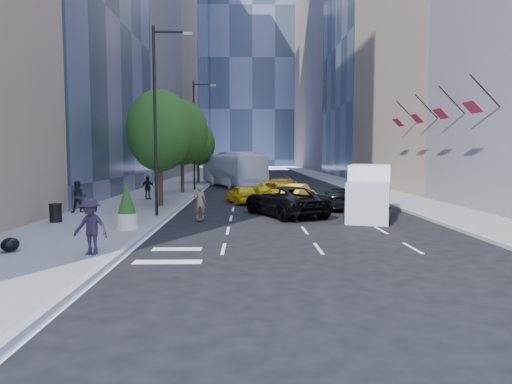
{
  "coord_description": "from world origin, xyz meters",
  "views": [
    {
      "loc": [
        -1.65,
        -20.51,
        3.48
      ],
      "look_at": [
        -1.18,
        1.96,
        1.6
      ],
      "focal_mm": 32.0,
      "sensor_mm": 36.0,
      "label": 1
    }
  ],
  "objects_px": {
    "black_sedan_mercedes": "(339,199)",
    "city_bus": "(232,169)",
    "black_sedan_lincoln": "(285,201)",
    "skateboarder": "(200,204)",
    "planter_shrub": "(127,207)",
    "box_truck": "(369,191)",
    "trash_can": "(56,213)"
  },
  "relations": [
    {
      "from": "black_sedan_lincoln",
      "to": "city_bus",
      "type": "distance_m",
      "value": 24.08
    },
    {
      "from": "planter_shrub",
      "to": "black_sedan_lincoln",
      "type": "bearing_deg",
      "value": 35.69
    },
    {
      "from": "city_bus",
      "to": "trash_can",
      "type": "relative_size",
      "value": 15.26
    },
    {
      "from": "skateboarder",
      "to": "city_bus",
      "type": "relative_size",
      "value": 0.13
    },
    {
      "from": "planter_shrub",
      "to": "city_bus",
      "type": "bearing_deg",
      "value": 82.65
    },
    {
      "from": "city_bus",
      "to": "planter_shrub",
      "type": "relative_size",
      "value": 6.28
    },
    {
      "from": "skateboarder",
      "to": "city_bus",
      "type": "xyz_separation_m",
      "value": [
        0.87,
        25.78,
        0.97
      ]
    },
    {
      "from": "planter_shrub",
      "to": "trash_can",
      "type": "bearing_deg",
      "value": 151.71
    },
    {
      "from": "black_sedan_mercedes",
      "to": "planter_shrub",
      "type": "relative_size",
      "value": 2.19
    },
    {
      "from": "trash_can",
      "to": "planter_shrub",
      "type": "bearing_deg",
      "value": -28.29
    },
    {
      "from": "skateboarder",
      "to": "planter_shrub",
      "type": "relative_size",
      "value": 0.84
    },
    {
      "from": "black_sedan_lincoln",
      "to": "black_sedan_mercedes",
      "type": "distance_m",
      "value": 4.72
    },
    {
      "from": "trash_can",
      "to": "black_sedan_mercedes",
      "type": "bearing_deg",
      "value": 21.89
    },
    {
      "from": "black_sedan_mercedes",
      "to": "city_bus",
      "type": "bearing_deg",
      "value": -57.73
    },
    {
      "from": "city_bus",
      "to": "black_sedan_mercedes",
      "type": "bearing_deg",
      "value": -90.53
    },
    {
      "from": "black_sedan_mercedes",
      "to": "box_truck",
      "type": "xyz_separation_m",
      "value": [
        0.88,
        -3.67,
        0.79
      ]
    },
    {
      "from": "city_bus",
      "to": "planter_shrub",
      "type": "distance_m",
      "value": 29.38
    },
    {
      "from": "trash_can",
      "to": "black_sedan_lincoln",
      "type": "bearing_deg",
      "value": 15.46
    },
    {
      "from": "black_sedan_mercedes",
      "to": "box_truck",
      "type": "height_order",
      "value": "box_truck"
    },
    {
      "from": "skateboarder",
      "to": "trash_can",
      "type": "bearing_deg",
      "value": 6.07
    },
    {
      "from": "box_truck",
      "to": "planter_shrub",
      "type": "height_order",
      "value": "box_truck"
    },
    {
      "from": "black_sedan_lincoln",
      "to": "black_sedan_mercedes",
      "type": "relative_size",
      "value": 1.31
    },
    {
      "from": "box_truck",
      "to": "trash_can",
      "type": "distance_m",
      "value": 16.29
    },
    {
      "from": "black_sedan_mercedes",
      "to": "box_truck",
      "type": "relative_size",
      "value": 0.72
    },
    {
      "from": "skateboarder",
      "to": "trash_can",
      "type": "xyz_separation_m",
      "value": [
        -6.93,
        -1.18,
        -0.3
      ]
    },
    {
      "from": "black_sedan_lincoln",
      "to": "planter_shrub",
      "type": "relative_size",
      "value": 2.87
    },
    {
      "from": "city_bus",
      "to": "box_truck",
      "type": "bearing_deg",
      "value": -91.41
    },
    {
      "from": "skateboarder",
      "to": "black_sedan_lincoln",
      "type": "distance_m",
      "value": 4.99
    },
    {
      "from": "city_bus",
      "to": "trash_can",
      "type": "distance_m",
      "value": 28.09
    },
    {
      "from": "city_bus",
      "to": "box_truck",
      "type": "relative_size",
      "value": 2.08
    },
    {
      "from": "skateboarder",
      "to": "box_truck",
      "type": "xyz_separation_m",
      "value": [
        9.15,
        1.26,
        0.58
      ]
    },
    {
      "from": "black_sedan_mercedes",
      "to": "planter_shrub",
      "type": "height_order",
      "value": "planter_shrub"
    }
  ]
}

